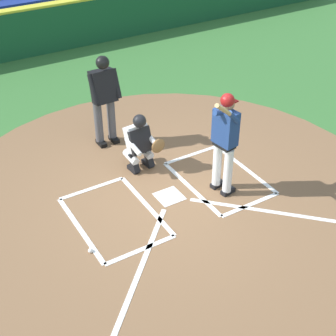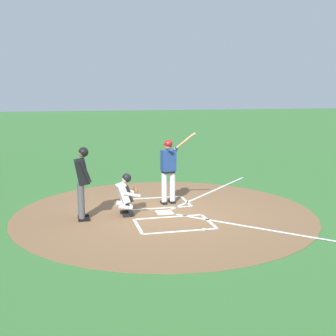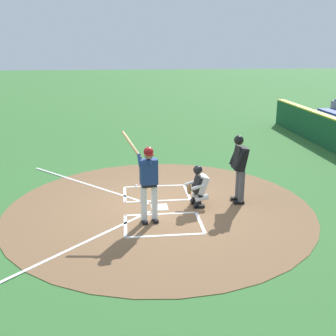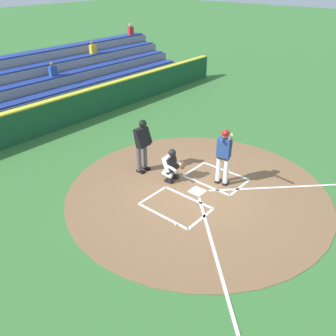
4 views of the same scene
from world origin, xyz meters
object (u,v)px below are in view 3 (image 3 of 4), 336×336
at_px(plate_umpire, 240,164).
at_px(baseball, 136,185).
at_px(batter, 148,179).
at_px(catcher, 198,185).

relative_size(plate_umpire, baseball, 25.20).
height_order(batter, plate_umpire, batter).
bearing_deg(catcher, batter, 122.01).
distance_m(catcher, baseball, 2.40).
bearing_deg(baseball, plate_umpire, -120.14).
relative_size(catcher, plate_umpire, 0.61).
xyz_separation_m(batter, baseball, (2.57, 0.22, -1.06)).
height_order(catcher, plate_umpire, plate_umpire).
bearing_deg(plate_umpire, baseball, 59.86).
distance_m(batter, catcher, 1.68).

